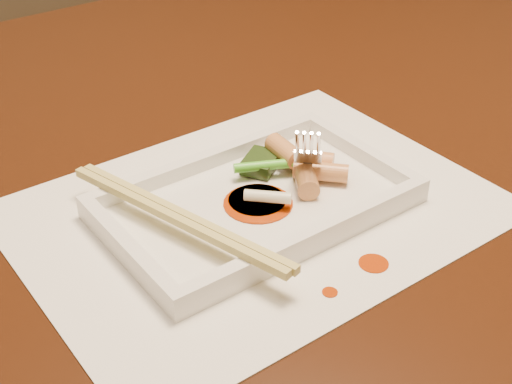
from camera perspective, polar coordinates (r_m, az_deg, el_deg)
table at (r=0.79m, az=-4.46°, el=-2.20°), size 1.40×0.90×0.75m
placemat at (r=0.62m, az=-0.00°, el=-1.44°), size 0.40×0.30×0.00m
sauce_splatter_a at (r=0.57m, az=9.39°, el=-5.65°), size 0.02×0.02×0.00m
sauce_splatter_b at (r=0.54m, az=5.93°, el=-7.98°), size 0.01×0.01×0.00m
plate_base at (r=0.62m, az=-0.00°, el=-1.08°), size 0.26×0.16×0.01m
plate_rim_far at (r=0.66m, az=-3.79°, el=2.63°), size 0.26×0.01×0.01m
plate_rim_near at (r=0.57m, az=4.46°, el=-3.60°), size 0.26×0.01×0.01m
plate_rim_left at (r=0.56m, az=-10.25°, el=-4.42°), size 0.01×0.14×0.01m
plate_rim_right at (r=0.68m, az=8.41°, el=3.22°), size 0.01×0.14×0.01m
veg_piece at (r=0.66m, az=0.38°, el=2.38°), size 0.05×0.04×0.01m
scallion_white at (r=0.60m, az=0.94°, el=-0.37°), size 0.04×0.04×0.01m
scallion_green at (r=0.64m, az=1.95°, el=2.25°), size 0.08×0.05×0.01m
chopstick_a at (r=0.57m, az=-6.64°, el=-2.09°), size 0.07×0.22×0.01m
chopstick_b at (r=0.57m, az=-5.95°, el=-1.81°), size 0.07×0.22×0.01m
fork at (r=0.63m, az=4.19°, el=7.69°), size 0.09×0.10×0.14m
sauce_blob_0 at (r=0.61m, az=0.17°, el=-0.92°), size 0.06×0.06×0.00m
sauce_blob_1 at (r=0.62m, az=0.10°, el=-0.65°), size 0.05×0.05×0.00m
rice_cake_0 at (r=0.63m, az=4.01°, el=1.19°), size 0.04×0.05×0.02m
rice_cake_1 at (r=0.64m, az=5.20°, el=1.64°), size 0.05×0.05×0.02m
rice_cake_2 at (r=0.66m, az=2.31°, el=3.30°), size 0.02×0.04×0.02m
rice_cake_3 at (r=0.66m, az=4.23°, el=2.64°), size 0.04×0.05×0.02m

